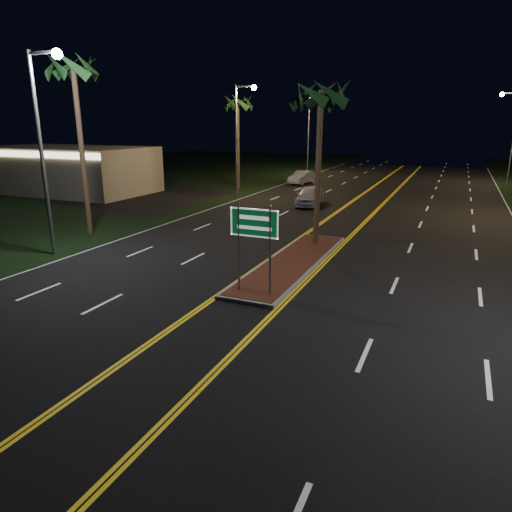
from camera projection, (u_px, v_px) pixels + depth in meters
The scene contains 14 objects.
ground at pixel (218, 326), 14.04m from camera, with size 120.00×120.00×0.00m, color black.
grass_left at pixel (78, 183), 47.58m from camera, with size 40.00×110.00×0.01m, color black.
median_island at pixel (293, 262), 20.17m from camera, with size 2.25×10.25×0.17m.
highway_sign at pixel (254, 231), 15.83m from camera, with size 1.80×0.08×3.20m.
commercial_building at pixel (68, 170), 41.07m from camera, with size 15.00×8.12×4.00m.
streetlight_left_near at pixel (45, 132), 20.06m from camera, with size 1.91×0.44×9.00m.
streetlight_left_mid at pixel (241, 128), 37.65m from camera, with size 1.91×0.44×9.00m.
streetlight_left_far at pixel (312, 126), 55.24m from camera, with size 1.91×0.44×9.00m.
streetlight_right_far at pixel (511, 127), 45.30m from camera, with size 1.91×0.44×9.00m.
palm_median at pixel (321, 95), 21.24m from camera, with size 2.40×2.40×8.30m.
palm_left_near at pixel (73, 69), 23.46m from camera, with size 2.40×2.40×9.80m.
palm_left_far at pixel (238, 103), 41.43m from camera, with size 2.40×2.40×8.80m.
car_near at pixel (310, 194), 34.52m from camera, with size 2.22×5.18×1.73m, color #B5B4BB.
car_far at pixel (302, 176), 47.01m from camera, with size 1.95×4.56×1.52m, color silver.
Camera 1 is at (6.25, -11.32, 6.00)m, focal length 32.00 mm.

